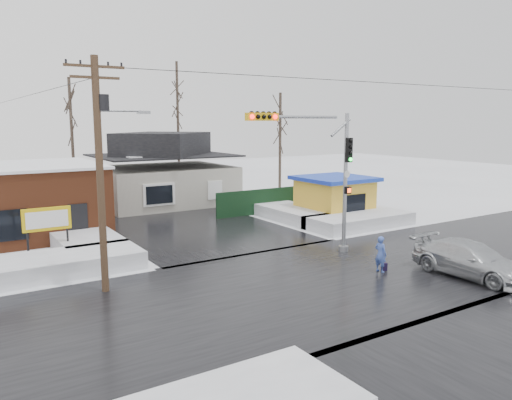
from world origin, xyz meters
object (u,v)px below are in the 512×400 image
car (471,260)px  traffic_signal (322,165)px  marquee_sign (47,221)px  utility_pole (101,161)px  kiosk (334,197)px  pedestrian (381,254)px

car → traffic_signal: bearing=116.6°
marquee_sign → traffic_signal: bearing=-29.7°
utility_pole → kiosk: (17.43, 6.49, -3.65)m
kiosk → car: (-3.76, -13.03, -0.72)m
traffic_signal → kiosk: 10.43m
car → utility_pole: bearing=152.2°
marquee_sign → pedestrian: bearing=-39.9°
marquee_sign → pedestrian: marquee_sign is taller
utility_pole → traffic_signal: bearing=-2.9°
traffic_signal → utility_pole: (-10.36, 0.53, 0.57)m
traffic_signal → pedestrian: 5.12m
pedestrian → utility_pole: bearing=63.6°
traffic_signal → utility_pole: 10.39m
traffic_signal → car: bearing=-61.1°
utility_pole → kiosk: size_ratio=1.96×
utility_pole → marquee_sign: 6.87m
kiosk → car: 13.58m
utility_pole → car: 15.77m
traffic_signal → car: (3.31, -6.00, -3.80)m
utility_pole → marquee_sign: size_ratio=3.53×
traffic_signal → kiosk: (7.07, 7.03, -3.08)m
traffic_signal → pedestrian: bearing=-81.2°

